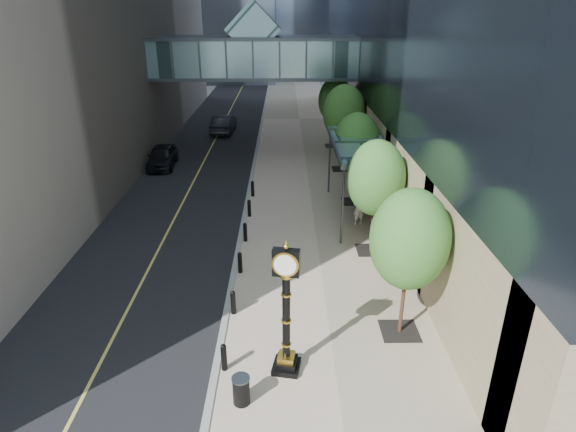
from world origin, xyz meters
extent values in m
plane|color=gray|center=(0.00, 0.00, 0.00)|extent=(320.00, 320.00, 0.00)
cube|color=black|center=(-7.00, 40.00, 0.01)|extent=(8.00, 180.00, 0.02)
cube|color=#BCA791|center=(1.00, 40.00, 0.03)|extent=(8.00, 180.00, 0.06)
cube|color=gray|center=(-3.00, 40.00, 0.04)|extent=(0.25, 180.00, 0.07)
cube|color=slate|center=(-3.00, 28.00, 7.50)|extent=(17.00, 4.00, 3.00)
cube|color=#383F44|center=(-3.00, 28.00, 6.05)|extent=(17.00, 4.20, 0.25)
cube|color=#383F44|center=(-3.00, 28.00, 8.95)|extent=(17.00, 4.20, 0.25)
cube|color=slate|center=(-3.00, 28.00, 9.60)|extent=(4.24, 3.00, 4.24)
cube|color=#383F44|center=(3.50, 14.00, 4.20)|extent=(3.00, 8.00, 0.25)
cube|color=slate|center=(3.50, 14.00, 4.35)|extent=(2.80, 7.80, 0.06)
cylinder|color=#383F44|center=(2.20, 10.30, 2.10)|extent=(0.12, 0.12, 4.20)
cylinder|color=#383F44|center=(2.20, 17.70, 2.10)|extent=(0.12, 0.12, 4.20)
cylinder|color=black|center=(-2.70, 1.00, 0.51)|extent=(0.20, 0.20, 0.90)
cylinder|color=black|center=(-2.70, 4.20, 0.51)|extent=(0.20, 0.20, 0.90)
cylinder|color=black|center=(-2.70, 7.40, 0.51)|extent=(0.20, 0.20, 0.90)
cylinder|color=black|center=(-2.70, 10.60, 0.51)|extent=(0.20, 0.20, 0.90)
cylinder|color=black|center=(-2.70, 13.80, 0.51)|extent=(0.20, 0.20, 0.90)
cylinder|color=black|center=(-2.70, 17.00, 0.51)|extent=(0.20, 0.20, 0.90)
cube|color=black|center=(3.60, 3.00, 0.07)|extent=(1.40, 1.40, 0.02)
cylinder|color=#422B1C|center=(3.60, 3.00, 1.56)|extent=(0.14, 0.14, 3.00)
ellipsoid|color=#386726|center=(3.60, 3.00, 3.88)|extent=(2.75, 2.75, 3.67)
cube|color=black|center=(3.60, 9.50, 0.07)|extent=(1.40, 1.40, 0.02)
cylinder|color=#422B1C|center=(3.60, 9.50, 1.55)|extent=(0.14, 0.14, 2.98)
ellipsoid|color=#386726|center=(3.60, 9.50, 3.85)|extent=(2.73, 2.73, 3.64)
cube|color=black|center=(3.60, 16.00, 0.07)|extent=(1.40, 1.40, 0.02)
cylinder|color=#422B1C|center=(3.60, 16.00, 1.53)|extent=(0.14, 0.14, 2.94)
ellipsoid|color=#386726|center=(3.60, 16.00, 3.80)|extent=(2.70, 2.70, 3.59)
cube|color=black|center=(3.60, 22.50, 0.07)|extent=(1.40, 1.40, 0.02)
cylinder|color=#422B1C|center=(3.60, 22.50, 1.71)|extent=(0.14, 0.14, 3.29)
ellipsoid|color=#386726|center=(3.60, 22.50, 4.25)|extent=(3.01, 3.01, 4.02)
cube|color=black|center=(3.60, 29.00, 0.07)|extent=(1.40, 1.40, 0.02)
cylinder|color=#422B1C|center=(3.60, 29.00, 1.60)|extent=(0.14, 0.14, 3.08)
ellipsoid|color=#386726|center=(3.60, 29.00, 3.98)|extent=(2.82, 2.82, 3.77)
cube|color=black|center=(-0.64, 1.00, 0.16)|extent=(1.02, 1.02, 0.20)
cube|color=black|center=(-0.64, 1.00, 0.35)|extent=(0.80, 0.80, 0.20)
cube|color=gold|center=(-0.64, 1.00, 0.55)|extent=(0.63, 0.63, 0.20)
cylinder|color=black|center=(-0.64, 1.00, 2.16)|extent=(0.25, 0.25, 3.03)
cube|color=black|center=(-0.64, 1.00, 4.12)|extent=(0.87, 0.44, 0.88)
cylinder|color=white|center=(-0.64, 1.17, 4.12)|extent=(0.68, 0.16, 0.68)
cylinder|color=white|center=(-0.64, 0.83, 4.12)|extent=(0.68, 0.16, 0.68)
sphere|color=gold|center=(-0.64, 1.00, 4.65)|extent=(0.20, 0.20, 0.20)
cylinder|color=black|center=(-2.01, -0.47, 0.51)|extent=(0.61, 0.61, 0.90)
imported|color=beige|center=(3.41, 12.67, 1.01)|extent=(0.82, 0.69, 1.91)
imported|color=black|center=(-9.89, 23.42, 0.82)|extent=(2.16, 4.81, 1.60)
imported|color=black|center=(-6.49, 34.19, 0.87)|extent=(2.10, 5.23, 1.69)
camera|label=1|loc=(-0.69, -11.70, 11.19)|focal=30.00mm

